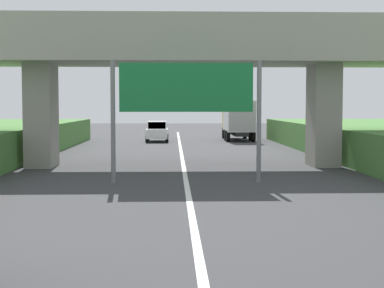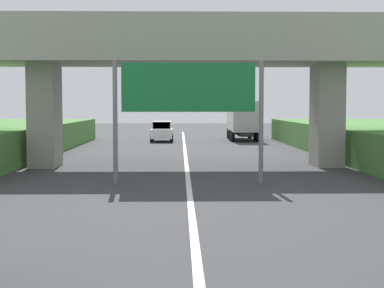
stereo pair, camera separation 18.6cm
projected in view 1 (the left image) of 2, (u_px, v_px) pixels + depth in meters
lane_centre_stripe at (186, 182)px, 23.46m from camera, size 0.20×87.44×0.01m
overpass_bridge at (183, 57)px, 29.02m from camera, size 40.00×4.80×7.30m
overhead_highway_sign at (186, 94)px, 22.79m from camera, size 5.88×0.18×4.80m
truck_yellow at (238, 118)px, 51.37m from camera, size 2.44×7.30×3.44m
car_white at (157, 131)px, 49.40m from camera, size 1.86×4.10×1.72m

